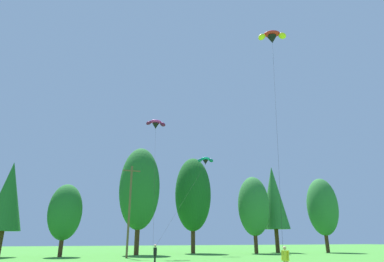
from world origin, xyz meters
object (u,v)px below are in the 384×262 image
parafoil_kite_high_magenta (156,124)px  parafoil_kite_mid_red_yellow (272,37)px  kite_flyer_near (155,253)px  kite_flyer_mid (285,258)px  utility_pole (129,208)px  parafoil_kite_far_teal (205,161)px

parafoil_kite_high_magenta → parafoil_kite_mid_red_yellow: 19.60m
kite_flyer_near → parafoil_kite_mid_red_yellow: (11.69, -2.65, 22.23)m
parafoil_kite_mid_red_yellow → kite_flyer_mid: bearing=-128.6°
parafoil_kite_high_magenta → utility_pole: bearing=-155.9°
kite_flyer_near → parafoil_kite_mid_red_yellow: size_ratio=0.07×
kite_flyer_near → utility_pole: bearing=92.1°
parafoil_kite_far_teal → kite_flyer_mid: bearing=-101.9°
utility_pole → parafoil_kite_mid_red_yellow: size_ratio=0.48×
kite_flyer_mid → parafoil_kite_mid_red_yellow: bearing=51.4°
kite_flyer_near → parafoil_kite_far_teal: size_ratio=0.10×
parafoil_kite_high_magenta → parafoil_kite_mid_red_yellow: parafoil_kite_mid_red_yellow is taller
parafoil_kite_mid_red_yellow → parafoil_kite_far_teal: 21.70m
kite_flyer_mid → parafoil_kite_high_magenta: 29.22m
utility_pole → kite_flyer_near: size_ratio=6.48×
utility_pole → parafoil_kite_mid_red_yellow: parafoil_kite_mid_red_yellow is taller
kite_flyer_near → kite_flyer_mid: size_ratio=1.00×
parafoil_kite_far_teal → kite_flyer_near: bearing=-124.2°
utility_pole → kite_flyer_near: utility_pole is taller
kite_flyer_mid → parafoil_kite_far_teal: size_ratio=0.10×
utility_pole → kite_flyer_mid: bearing=-74.4°
kite_flyer_mid → parafoil_kite_high_magenta: (-3.08, 23.86, 16.59)m
parafoil_kite_mid_red_yellow → parafoil_kite_far_teal: parafoil_kite_mid_red_yellow is taller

